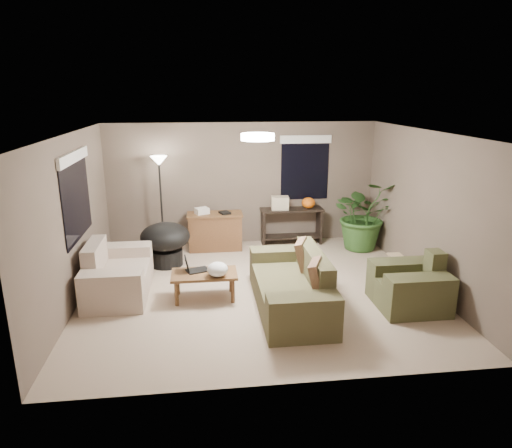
{
  "coord_description": "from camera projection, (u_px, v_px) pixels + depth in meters",
  "views": [
    {
      "loc": [
        -0.85,
        -6.73,
        3.07
      ],
      "look_at": [
        0.0,
        0.2,
        1.05
      ],
      "focal_mm": 32.0,
      "sensor_mm": 36.0,
      "label": 1
    }
  ],
  "objects": [
    {
      "name": "room_shell",
      "position": [
        258.0,
        215.0,
        7.02
      ],
      "size": [
        5.5,
        5.5,
        5.5
      ],
      "color": "tan",
      "rests_on": "ground"
    },
    {
      "name": "main_sofa",
      "position": [
        293.0,
        288.0,
        6.71
      ],
      "size": [
        0.95,
        2.2,
        0.85
      ],
      "color": "#4A472C",
      "rests_on": "ground"
    },
    {
      "name": "throw_pillows",
      "position": [
        310.0,
        265.0,
        6.64
      ],
      "size": [
        0.39,
        1.4,
        0.47
      ],
      "color": "#8C7251",
      "rests_on": "main_sofa"
    },
    {
      "name": "loveseat",
      "position": [
        117.0,
        276.0,
        7.17
      ],
      "size": [
        0.9,
        1.6,
        0.85
      ],
      "color": "beige",
      "rests_on": "ground"
    },
    {
      "name": "armchair",
      "position": [
        410.0,
        287.0,
        6.74
      ],
      "size": [
        0.95,
        1.0,
        0.85
      ],
      "color": "#4F5130",
      "rests_on": "ground"
    },
    {
      "name": "coffee_table",
      "position": [
        204.0,
        277.0,
        6.97
      ],
      "size": [
        1.0,
        0.55,
        0.42
      ],
      "color": "brown",
      "rests_on": "ground"
    },
    {
      "name": "laptop",
      "position": [
        193.0,
        267.0,
        7.01
      ],
      "size": [
        0.4,
        0.33,
        0.24
      ],
      "color": "black",
      "rests_on": "coffee_table"
    },
    {
      "name": "plastic_bag",
      "position": [
        218.0,
        269.0,
        6.8
      ],
      "size": [
        0.39,
        0.37,
        0.22
      ],
      "primitive_type": "ellipsoid",
      "rotation": [
        0.0,
        0.0,
        0.36
      ],
      "color": "white",
      "rests_on": "coffee_table"
    },
    {
      "name": "desk",
      "position": [
        215.0,
        231.0,
        9.18
      ],
      "size": [
        1.1,
        0.5,
        0.75
      ],
      "color": "brown",
      "rests_on": "ground"
    },
    {
      "name": "desk_papers",
      "position": [
        207.0,
        211.0,
        9.04
      ],
      "size": [
        0.73,
        0.33,
        0.12
      ],
      "color": "silver",
      "rests_on": "desk"
    },
    {
      "name": "console_table",
      "position": [
        291.0,
        223.0,
        9.53
      ],
      "size": [
        1.3,
        0.4,
        0.75
      ],
      "color": "black",
      "rests_on": "ground"
    },
    {
      "name": "pumpkin",
      "position": [
        308.0,
        203.0,
        9.46
      ],
      "size": [
        0.28,
        0.28,
        0.23
      ],
      "primitive_type": "ellipsoid",
      "rotation": [
        0.0,
        0.0,
        -0.0
      ],
      "color": "orange",
      "rests_on": "console_table"
    },
    {
      "name": "cardboard_box",
      "position": [
        280.0,
        203.0,
        9.38
      ],
      "size": [
        0.37,
        0.29,
        0.26
      ],
      "primitive_type": "cube",
      "rotation": [
        0.0,
        0.0,
        -0.09
      ],
      "color": "beige",
      "rests_on": "console_table"
    },
    {
      "name": "papasan_chair",
      "position": [
        165.0,
        241.0,
        8.31
      ],
      "size": [
        1.1,
        1.1,
        0.8
      ],
      "color": "black",
      "rests_on": "ground"
    },
    {
      "name": "floor_lamp",
      "position": [
        159.0,
        172.0,
        8.71
      ],
      "size": [
        0.32,
        0.32,
        1.91
      ],
      "color": "black",
      "rests_on": "ground"
    },
    {
      "name": "ceiling_fixture",
      "position": [
        258.0,
        137.0,
        6.69
      ],
      "size": [
        0.5,
        0.5,
        0.1
      ],
      "primitive_type": "cylinder",
      "color": "white",
      "rests_on": "room_shell"
    },
    {
      "name": "houseplant",
      "position": [
        363.0,
        222.0,
        9.18
      ],
      "size": [
        1.29,
        1.44,
        1.12
      ],
      "primitive_type": "imported",
      "color": "#2D5923",
      "rests_on": "ground"
    },
    {
      "name": "cat_scratching_post",
      "position": [
        394.0,
        271.0,
        7.58
      ],
      "size": [
        0.32,
        0.32,
        0.5
      ],
      "color": "tan",
      "rests_on": "ground"
    },
    {
      "name": "window_left",
      "position": [
        75.0,
        181.0,
        6.84
      ],
      "size": [
        0.05,
        1.56,
        1.33
      ],
      "color": "black",
      "rests_on": "room_shell"
    },
    {
      "name": "window_back",
      "position": [
        305.0,
        157.0,
        9.39
      ],
      "size": [
        1.06,
        0.05,
        1.33
      ],
      "color": "black",
      "rests_on": "room_shell"
    }
  ]
}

